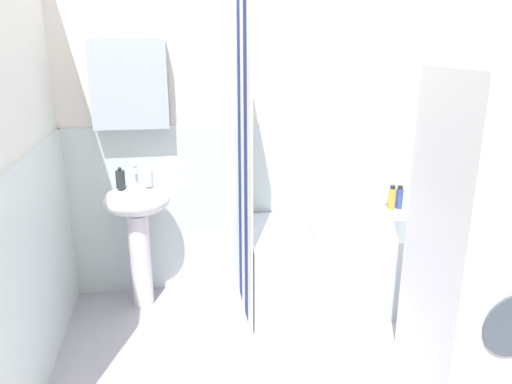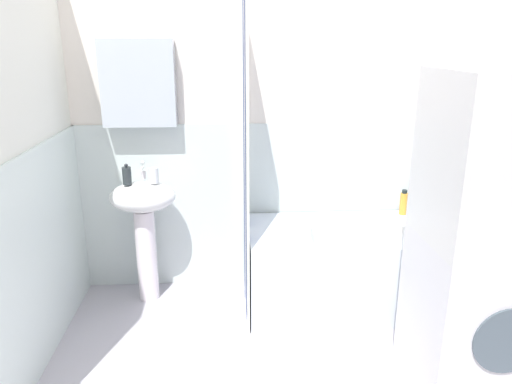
{
  "view_description": "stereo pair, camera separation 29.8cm",
  "coord_description": "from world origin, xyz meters",
  "px_view_note": "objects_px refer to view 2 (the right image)",
  "views": [
    {
      "loc": [
        -0.79,
        -2.09,
        1.76
      ],
      "look_at": [
        -0.33,
        0.73,
        0.87
      ],
      "focal_mm": 34.43,
      "sensor_mm": 36.0,
      "label": 1
    },
    {
      "loc": [
        -0.5,
        -2.12,
        1.76
      ],
      "look_at": [
        -0.33,
        0.73,
        0.87
      ],
      "focal_mm": 34.43,
      "sensor_mm": 36.0,
      "label": 2
    }
  ],
  "objects_px": {
    "shampoo_bottle": "(412,203)",
    "conditioner_bottle": "(403,203)",
    "toothbrush_cup": "(154,175)",
    "towel_folded": "(338,236)",
    "bathtub": "(352,266)",
    "body_wash_bottle": "(431,199)",
    "sink": "(144,215)",
    "soap_dispenser": "(127,175)",
    "washer_dryer_stack": "(487,241)"
  },
  "relations": [
    {
      "from": "soap_dispenser",
      "to": "shampoo_bottle",
      "type": "relative_size",
      "value": 0.8
    },
    {
      "from": "soap_dispenser",
      "to": "washer_dryer_stack",
      "type": "bearing_deg",
      "value": -26.99
    },
    {
      "from": "body_wash_bottle",
      "to": "shampoo_bottle",
      "type": "distance_m",
      "value": 0.13
    },
    {
      "from": "conditioner_bottle",
      "to": "washer_dryer_stack",
      "type": "relative_size",
      "value": 0.11
    },
    {
      "from": "sink",
      "to": "conditioner_bottle",
      "type": "bearing_deg",
      "value": 3.33
    },
    {
      "from": "bathtub",
      "to": "body_wash_bottle",
      "type": "height_order",
      "value": "body_wash_bottle"
    },
    {
      "from": "soap_dispenser",
      "to": "washer_dryer_stack",
      "type": "height_order",
      "value": "washer_dryer_stack"
    },
    {
      "from": "conditioner_bottle",
      "to": "washer_dryer_stack",
      "type": "bearing_deg",
      "value": -89.76
    },
    {
      "from": "towel_folded",
      "to": "conditioner_bottle",
      "type": "bearing_deg",
      "value": 38.77
    },
    {
      "from": "toothbrush_cup",
      "to": "bathtub",
      "type": "height_order",
      "value": "toothbrush_cup"
    },
    {
      "from": "shampoo_bottle",
      "to": "conditioner_bottle",
      "type": "bearing_deg",
      "value": -168.17
    },
    {
      "from": "soap_dispenser",
      "to": "bathtub",
      "type": "bearing_deg",
      "value": -4.55
    },
    {
      "from": "body_wash_bottle",
      "to": "conditioner_bottle",
      "type": "bearing_deg",
      "value": 177.51
    },
    {
      "from": "toothbrush_cup",
      "to": "body_wash_bottle",
      "type": "relative_size",
      "value": 0.42
    },
    {
      "from": "shampoo_bottle",
      "to": "towel_folded",
      "type": "bearing_deg",
      "value": -143.44
    },
    {
      "from": "soap_dispenser",
      "to": "body_wash_bottle",
      "type": "xyz_separation_m",
      "value": [
        2.1,
        0.13,
        -0.25
      ]
    },
    {
      "from": "sink",
      "to": "washer_dryer_stack",
      "type": "relative_size",
      "value": 0.52
    },
    {
      "from": "sink",
      "to": "toothbrush_cup",
      "type": "bearing_deg",
      "value": -9.5
    },
    {
      "from": "soap_dispenser",
      "to": "bathtub",
      "type": "relative_size",
      "value": 0.1
    },
    {
      "from": "body_wash_bottle",
      "to": "washer_dryer_stack",
      "type": "xyz_separation_m",
      "value": [
        -0.19,
        -1.11,
        0.15
      ]
    },
    {
      "from": "soap_dispenser",
      "to": "shampoo_bottle",
      "type": "xyz_separation_m",
      "value": [
        1.97,
        0.16,
        -0.28
      ]
    },
    {
      "from": "soap_dispenser",
      "to": "towel_folded",
      "type": "height_order",
      "value": "soap_dispenser"
    },
    {
      "from": "sink",
      "to": "soap_dispenser",
      "type": "bearing_deg",
      "value": -156.28
    },
    {
      "from": "bathtub",
      "to": "washer_dryer_stack",
      "type": "relative_size",
      "value": 0.87
    },
    {
      "from": "sink",
      "to": "towel_folded",
      "type": "relative_size",
      "value": 2.66
    },
    {
      "from": "shampoo_bottle",
      "to": "conditioner_bottle",
      "type": "height_order",
      "value": "conditioner_bottle"
    },
    {
      "from": "toothbrush_cup",
      "to": "bathtub",
      "type": "xyz_separation_m",
      "value": [
        1.32,
        -0.14,
        -0.63
      ]
    },
    {
      "from": "conditioner_bottle",
      "to": "towel_folded",
      "type": "xyz_separation_m",
      "value": [
        -0.57,
        -0.46,
        -0.05
      ]
    },
    {
      "from": "bathtub",
      "to": "soap_dispenser",
      "type": "bearing_deg",
      "value": 175.45
    },
    {
      "from": "toothbrush_cup",
      "to": "towel_folded",
      "type": "height_order",
      "value": "toothbrush_cup"
    },
    {
      "from": "toothbrush_cup",
      "to": "shampoo_bottle",
      "type": "relative_size",
      "value": 0.59
    },
    {
      "from": "shampoo_bottle",
      "to": "towel_folded",
      "type": "height_order",
      "value": "shampoo_bottle"
    },
    {
      "from": "toothbrush_cup",
      "to": "conditioner_bottle",
      "type": "xyz_separation_m",
      "value": [
        1.74,
        0.12,
        -0.27
      ]
    },
    {
      "from": "conditioner_bottle",
      "to": "body_wash_bottle",
      "type": "bearing_deg",
      "value": -2.49
    },
    {
      "from": "soap_dispenser",
      "to": "body_wash_bottle",
      "type": "relative_size",
      "value": 0.57
    },
    {
      "from": "bathtub",
      "to": "body_wash_bottle",
      "type": "distance_m",
      "value": 0.77
    },
    {
      "from": "bathtub",
      "to": "body_wash_bottle",
      "type": "bearing_deg",
      "value": 22.6
    },
    {
      "from": "soap_dispenser",
      "to": "shampoo_bottle",
      "type": "distance_m",
      "value": 2.0
    },
    {
      "from": "soap_dispenser",
      "to": "toothbrush_cup",
      "type": "bearing_deg",
      "value": 7.38
    },
    {
      "from": "toothbrush_cup",
      "to": "washer_dryer_stack",
      "type": "relative_size",
      "value": 0.06
    },
    {
      "from": "sink",
      "to": "toothbrush_cup",
      "type": "xyz_separation_m",
      "value": [
        0.09,
        -0.01,
        0.28
      ]
    },
    {
      "from": "toothbrush_cup",
      "to": "washer_dryer_stack",
      "type": "height_order",
      "value": "washer_dryer_stack"
    },
    {
      "from": "shampoo_bottle",
      "to": "body_wash_bottle",
      "type": "bearing_deg",
      "value": -10.07
    },
    {
      "from": "sink",
      "to": "body_wash_bottle",
      "type": "height_order",
      "value": "sink"
    },
    {
      "from": "shampoo_bottle",
      "to": "washer_dryer_stack",
      "type": "distance_m",
      "value": 1.15
    },
    {
      "from": "toothbrush_cup",
      "to": "bathtub",
      "type": "distance_m",
      "value": 1.47
    },
    {
      "from": "shampoo_bottle",
      "to": "washer_dryer_stack",
      "type": "relative_size",
      "value": 0.11
    },
    {
      "from": "shampoo_bottle",
      "to": "conditioner_bottle",
      "type": "relative_size",
      "value": 0.95
    },
    {
      "from": "soap_dispenser",
      "to": "bathtub",
      "type": "distance_m",
      "value": 1.63
    },
    {
      "from": "bathtub",
      "to": "sink",
      "type": "bearing_deg",
      "value": 173.71
    }
  ]
}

